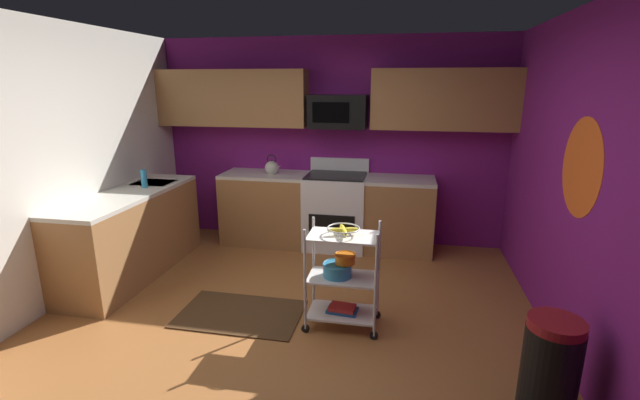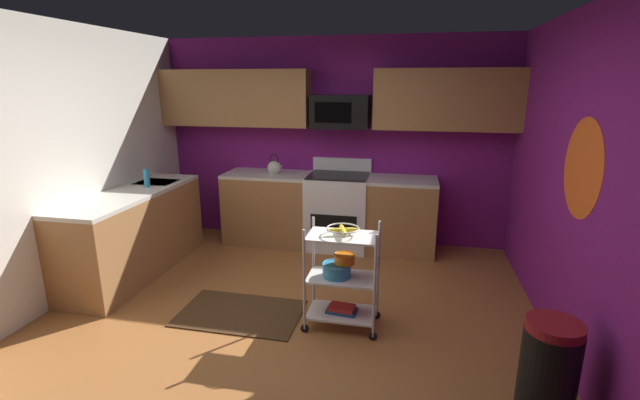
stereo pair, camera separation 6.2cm
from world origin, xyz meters
TOP-DOWN VIEW (x-y plane):
  - floor at (0.00, 0.00)m, footprint 4.40×4.80m
  - wall_back at (0.00, 2.43)m, footprint 4.52×0.06m
  - wall_left at (-2.23, 0.00)m, footprint 0.06×4.80m
  - wall_right at (2.23, 0.00)m, footprint 0.06×4.80m
  - wall_flower_decal at (2.20, 0.24)m, footprint 0.00×0.73m
  - counter_run at (-0.80, 1.58)m, footprint 3.53×2.50m
  - oven_range at (0.13, 2.10)m, footprint 0.76×0.65m
  - upper_cabinets at (-0.03, 2.23)m, footprint 4.40×0.33m
  - microwave at (0.13, 2.21)m, footprint 0.70×0.39m
  - rolling_cart at (0.49, 0.22)m, footprint 0.65×0.37m
  - fruit_bowl at (0.49, 0.22)m, footprint 0.27×0.27m
  - mixing_bowl_large at (0.44, 0.22)m, footprint 0.25×0.25m
  - mixing_bowl_small at (0.50, 0.24)m, footprint 0.18×0.18m
  - book_stack at (0.49, 0.22)m, footprint 0.27×0.18m
  - kettle at (-0.70, 2.10)m, footprint 0.21×0.18m
  - dish_soap_bottle at (-1.85, 1.10)m, footprint 0.06×0.06m
  - trash_can at (1.90, -0.57)m, footprint 0.34×0.42m
  - floor_rug at (-0.45, 0.22)m, footprint 1.10×0.71m

SIDE VIEW (x-z plane):
  - floor at x=0.00m, z-range -0.04..0.00m
  - floor_rug at x=-0.45m, z-range 0.00..0.01m
  - book_stack at x=0.49m, z-range 0.13..0.18m
  - trash_can at x=1.90m, z-range 0.00..0.66m
  - rolling_cart at x=0.49m, z-range -0.01..0.91m
  - counter_run at x=-0.80m, z-range 0.00..0.92m
  - oven_range at x=0.13m, z-range -0.07..1.03m
  - mixing_bowl_large at x=0.44m, z-range 0.46..0.58m
  - mixing_bowl_small at x=0.50m, z-range 0.58..0.66m
  - fruit_bowl at x=0.49m, z-range 0.84..0.91m
  - kettle at x=-0.70m, z-range 0.86..1.13m
  - dish_soap_bottle at x=-1.85m, z-range 0.92..1.12m
  - wall_back at x=0.00m, z-range 0.00..2.60m
  - wall_left at x=-2.23m, z-range 0.00..2.60m
  - wall_right at x=2.23m, z-range 0.00..2.60m
  - wall_flower_decal at x=2.20m, z-range 1.09..1.81m
  - microwave at x=0.13m, z-range 1.50..1.90m
  - upper_cabinets at x=-0.03m, z-range 1.50..2.20m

